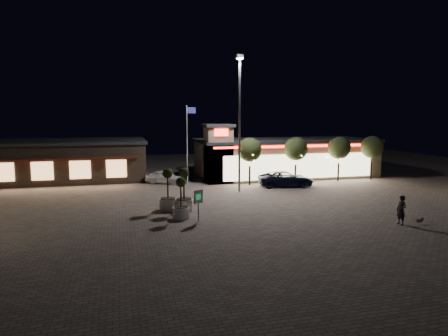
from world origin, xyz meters
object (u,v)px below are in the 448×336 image
object	(u,v)px
white_sedan	(165,177)
planter_mid	(181,206)
pedestrian	(401,210)
planter_left	(168,197)
pickup_truck	(286,179)
valet_sign	(198,199)

from	to	relation	value
white_sedan	planter_mid	bearing A→B (deg)	-151.86
pedestrian	planter_left	distance (m)	16.02
pickup_truck	valet_sign	size ratio (longest dim) A/B	2.57
white_sedan	pedestrian	xyz separation A→B (m)	(12.92, -19.56, 0.27)
pickup_truck	valet_sign	world-z (taller)	valet_sign
pickup_truck	planter_left	world-z (taller)	planter_left
planter_left	planter_mid	xyz separation A→B (m)	(0.59, -2.56, -0.10)
planter_left	valet_sign	size ratio (longest dim) A/B	1.49
pickup_truck	planter_mid	xyz separation A→B (m)	(-11.89, -9.65, 0.12)
pickup_truck	white_sedan	xyz separation A→B (m)	(-11.39, 4.70, -0.07)
planter_left	white_sedan	bearing A→B (deg)	84.73
pickup_truck	white_sedan	bearing A→B (deg)	77.39
planter_mid	white_sedan	bearing A→B (deg)	88.01
valet_sign	planter_left	bearing A→B (deg)	113.23
pickup_truck	pedestrian	world-z (taller)	pedestrian
planter_left	valet_sign	world-z (taller)	planter_left
white_sedan	pedestrian	size ratio (longest dim) A/B	2.11
planter_left	planter_mid	bearing A→B (deg)	-77.04
white_sedan	planter_mid	xyz separation A→B (m)	(-0.50, -14.35, 0.19)
planter_mid	pedestrian	bearing A→B (deg)	-21.22
pedestrian	planter_mid	xyz separation A→B (m)	(-13.42, 5.21, -0.08)
pickup_truck	planter_mid	distance (m)	15.31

